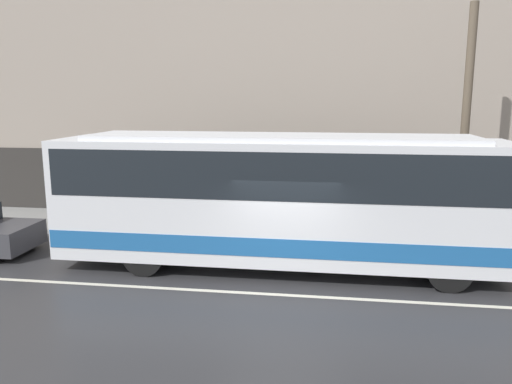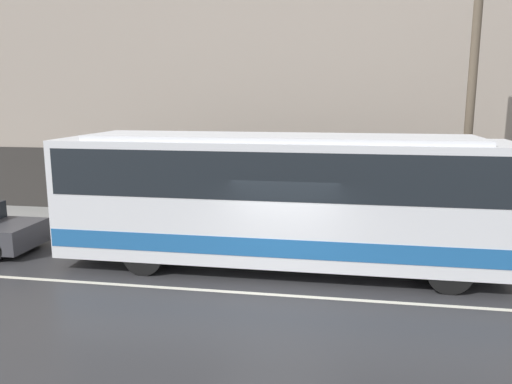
{
  "view_description": "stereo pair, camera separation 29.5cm",
  "coord_description": "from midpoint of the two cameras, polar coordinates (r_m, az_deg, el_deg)",
  "views": [
    {
      "loc": [
        0.94,
        -10.58,
        4.39
      ],
      "look_at": [
        -0.87,
        1.84,
        1.99
      ],
      "focal_mm": 35.0,
      "sensor_mm": 36.0,
      "label": 1
    },
    {
      "loc": [
        1.23,
        -10.53,
        4.39
      ],
      "look_at": [
        -0.87,
        1.84,
        1.99
      ],
      "focal_mm": 35.0,
      "sensor_mm": 36.0,
      "label": 2
    }
  ],
  "objects": [
    {
      "name": "building_facade",
      "position": [
        17.7,
        4.86,
        12.03
      ],
      "size": [
        60.0,
        0.35,
        9.91
      ],
      "color": "gray",
      "rests_on": "ground_plane"
    },
    {
      "name": "transit_bus",
      "position": [
        12.71,
        1.93,
        -0.28
      ],
      "size": [
        11.31,
        2.48,
        3.46
      ],
      "color": "silver",
      "rests_on": "ground_plane"
    },
    {
      "name": "ground_plane",
      "position": [
        11.48,
        2.27,
        -11.68
      ],
      "size": [
        60.0,
        60.0,
        0.0
      ],
      "primitive_type": "plane",
      "color": "#2D2D30"
    },
    {
      "name": "sidewalk",
      "position": [
        16.65,
        4.26,
        -4.26
      ],
      "size": [
        60.0,
        2.97,
        0.14
      ],
      "color": "gray",
      "rests_on": "ground_plane"
    },
    {
      "name": "lane_stripe",
      "position": [
        11.48,
        2.27,
        -11.67
      ],
      "size": [
        54.0,
        0.14,
        0.01
      ],
      "color": "beige",
      "rests_on": "ground_plane"
    },
    {
      "name": "utility_pole_near",
      "position": [
        15.69,
        22.29,
        7.01
      ],
      "size": [
        0.24,
        0.24,
        6.85
      ],
      "color": "brown",
      "rests_on": "sidewalk"
    },
    {
      "name": "pedestrian_waiting",
      "position": [
        16.32,
        10.54,
        -1.88
      ],
      "size": [
        0.36,
        0.36,
        1.55
      ],
      "color": "#333338",
      "rests_on": "sidewalk"
    }
  ]
}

